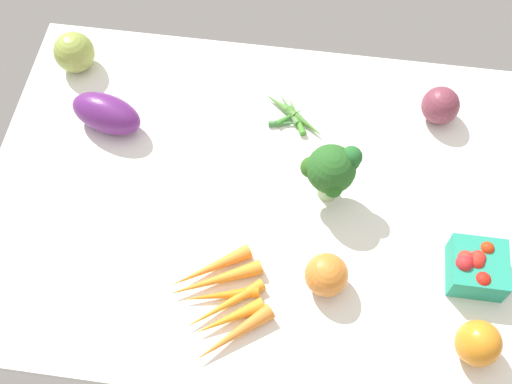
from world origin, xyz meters
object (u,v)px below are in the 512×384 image
heirloom_tomato_green (74,52)px  broccoli_head (332,170)px  heirloom_tomato_orange (326,275)px  bell_pepper_orange (478,343)px  eggplant (106,114)px  red_onion_near_basket (440,105)px  carrot_bunch (222,299)px  okra_pile (293,115)px  berry_basket (476,267)px

heirloom_tomato_green → broccoli_head: 60.76cm
heirloom_tomato_orange → bell_pepper_orange: 26.95cm
eggplant → red_onion_near_basket: size_ratio=1.95×
broccoli_head → carrot_bunch: bearing=56.1°
carrot_bunch → bell_pepper_orange: bearing=176.4°
okra_pile → berry_basket: bearing=139.7°
broccoli_head → bell_pepper_orange: 38.15cm
carrot_bunch → eggplant: size_ratio=1.55×
heirloom_tomato_green → heirloom_tomato_orange: (-56.63, 42.48, -0.45)cm
eggplant → heirloom_tomato_orange: bearing=-16.4°
eggplant → bell_pepper_orange: bell_pepper_orange is taller
carrot_bunch → eggplant: bearing=-50.0°
broccoli_head → berry_basket: 30.21cm
heirloom_tomato_green → red_onion_near_basket: heirloom_tomato_green is taller
eggplant → heirloom_tomato_orange: size_ratio=1.94×
heirloom_tomato_green → bell_pepper_orange: (-82.15, 51.14, -0.19)cm
heirloom_tomato_orange → carrot_bunch: bearing=19.0°
okra_pile → bell_pepper_orange: size_ratio=1.73×
okra_pile → red_onion_near_basket: (-29.17, -4.17, 2.98)cm
carrot_bunch → red_onion_near_basket: red_onion_near_basket is taller
red_onion_near_basket → bell_pepper_orange: bearing=97.1°
okra_pile → heirloom_tomato_orange: bearing=105.3°
carrot_bunch → red_onion_near_basket: bearing=-129.2°
heirloom_tomato_orange → berry_basket: (-25.73, -5.24, -0.33)cm
berry_basket → bell_pepper_orange: size_ratio=1.19×
red_onion_near_basket → berry_basket: size_ratio=0.78×
heirloom_tomato_green → red_onion_near_basket: bearing=177.7°
okra_pile → red_onion_near_basket: red_onion_near_basket is taller
heirloom_tomato_green → okra_pile: bearing=171.2°
heirloom_tomato_orange → eggplant: bearing=-31.5°
heirloom_tomato_orange → berry_basket: heirloom_tomato_orange is taller
red_onion_near_basket → broccoli_head: size_ratio=0.57×
carrot_bunch → berry_basket: 44.64cm
bell_pepper_orange → heirloom_tomato_green: bearing=-31.9°
red_onion_near_basket → heirloom_tomato_orange: size_ratio=0.99×
eggplant → okra_pile: size_ratio=1.05×
okra_pile → berry_basket: (-35.34, 29.99, 2.66)cm
heirloom_tomato_orange → berry_basket: size_ratio=0.79×
carrot_bunch → heirloom_tomato_orange: heirloom_tomato_orange is taller
okra_pile → broccoli_head: 20.40cm
heirloom_tomato_green → broccoli_head: (-55.62, 24.08, 4.21)cm
carrot_bunch → heirloom_tomato_orange: 18.59cm
red_onion_near_basket → carrot_bunch: bearing=50.8°
carrot_bunch → bell_pepper_orange: bell_pepper_orange is taller
heirloom_tomato_green → broccoli_head: broccoli_head is taller
broccoli_head → berry_basket: (-26.74, 13.15, -4.99)cm
eggplant → berry_basket: bearing=-2.7°
heirloom_tomato_green → berry_basket: bearing=155.7°
carrot_bunch → heirloom_tomato_orange: bearing=-161.0°
carrot_bunch → berry_basket: berry_basket is taller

